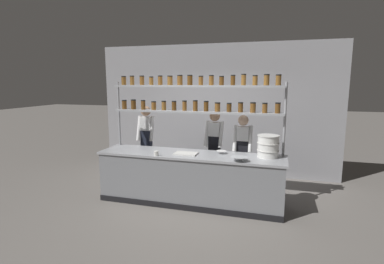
% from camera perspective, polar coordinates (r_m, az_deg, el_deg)
% --- Properties ---
extents(ground_plane, '(40.00, 40.00, 0.00)m').
position_cam_1_polar(ground_plane, '(5.65, -0.33, -13.25)').
color(ground_plane, slate).
extents(back_wall, '(5.74, 0.12, 3.06)m').
position_cam_1_polar(back_wall, '(7.20, 4.30, 4.27)').
color(back_wall, '#939399').
rests_on(back_wall, ground_plane).
extents(prep_counter, '(3.34, 0.76, 0.92)m').
position_cam_1_polar(prep_counter, '(5.48, -0.34, -8.82)').
color(prep_counter, gray).
rests_on(prep_counter, ground_plane).
extents(spice_shelf_unit, '(3.23, 0.28, 2.32)m').
position_cam_1_polar(spice_shelf_unit, '(5.53, 0.67, 6.13)').
color(spice_shelf_unit, '#999BA0').
rests_on(spice_shelf_unit, ground_plane).
extents(chef_left, '(0.39, 0.31, 1.68)m').
position_cam_1_polar(chef_left, '(6.55, -8.68, -1.29)').
color(chef_left, black).
rests_on(chef_left, ground_plane).
extents(chef_center, '(0.37, 0.29, 1.62)m').
position_cam_1_polar(chef_center, '(6.03, 4.29, -2.53)').
color(chef_center, black).
rests_on(chef_center, ground_plane).
extents(chef_right, '(0.36, 0.28, 1.57)m').
position_cam_1_polar(chef_right, '(5.83, 9.59, -3.43)').
color(chef_right, black).
rests_on(chef_right, ground_plane).
extents(container_stack, '(0.37, 0.37, 0.38)m').
position_cam_1_polar(container_stack, '(5.23, 14.29, -2.64)').
color(container_stack, white).
rests_on(container_stack, prep_counter).
extents(cutting_board, '(0.40, 0.26, 0.02)m').
position_cam_1_polar(cutting_board, '(5.31, -1.19, -4.13)').
color(cutting_board, silver).
rests_on(cutting_board, prep_counter).
extents(prep_bowl_near_left, '(0.27, 0.27, 0.08)m').
position_cam_1_polar(prep_bowl_near_left, '(4.90, 8.99, -5.11)').
color(prep_bowl_near_left, '#B2B7BC').
rests_on(prep_bowl_near_left, prep_counter).
extents(prep_bowl_center_front, '(0.18, 0.18, 0.05)m').
position_cam_1_polar(prep_bowl_center_front, '(5.38, 5.61, -3.85)').
color(prep_bowl_center_front, white).
rests_on(prep_bowl_center_front, prep_counter).
extents(serving_cup_front, '(0.08, 0.08, 0.08)m').
position_cam_1_polar(serving_cup_front, '(5.24, -6.83, -4.06)').
color(serving_cup_front, silver).
rests_on(serving_cup_front, prep_counter).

